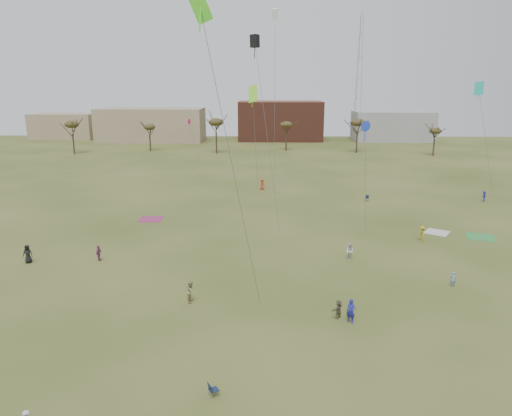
{
  "coord_description": "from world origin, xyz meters",
  "views": [
    {
      "loc": [
        1.11,
        -32.6,
        17.18
      ],
      "look_at": [
        0.0,
        12.0,
        5.5
      ],
      "focal_mm": 33.24,
      "sensor_mm": 36.0,
      "label": 1
    }
  ],
  "objects_px": {
    "camp_chair_right": "(367,199)",
    "radio_tower": "(359,78)",
    "flyer_near_right": "(351,311)",
    "camp_chair_center": "(213,392)"
  },
  "relations": [
    {
      "from": "flyer_near_right",
      "to": "camp_chair_center",
      "type": "bearing_deg",
      "value": -106.12
    },
    {
      "from": "radio_tower",
      "to": "flyer_near_right",
      "type": "bearing_deg",
      "value": -100.23
    },
    {
      "from": "camp_chair_right",
      "to": "radio_tower",
      "type": "relative_size",
      "value": 0.02
    },
    {
      "from": "camp_chair_center",
      "to": "camp_chair_right",
      "type": "relative_size",
      "value": 1.0
    },
    {
      "from": "camp_chair_center",
      "to": "radio_tower",
      "type": "relative_size",
      "value": 0.02
    },
    {
      "from": "radio_tower",
      "to": "camp_chair_center",
      "type": "bearing_deg",
      "value": -103.35
    },
    {
      "from": "camp_chair_center",
      "to": "flyer_near_right",
      "type": "bearing_deg",
      "value": -77.11
    },
    {
      "from": "flyer_near_right",
      "to": "camp_chair_center",
      "type": "xyz_separation_m",
      "value": [
        -9.22,
        -8.83,
        -0.67
      ]
    },
    {
      "from": "camp_chair_right",
      "to": "radio_tower",
      "type": "bearing_deg",
      "value": 116.04
    },
    {
      "from": "flyer_near_right",
      "to": "camp_chair_right",
      "type": "distance_m",
      "value": 39.16
    }
  ]
}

